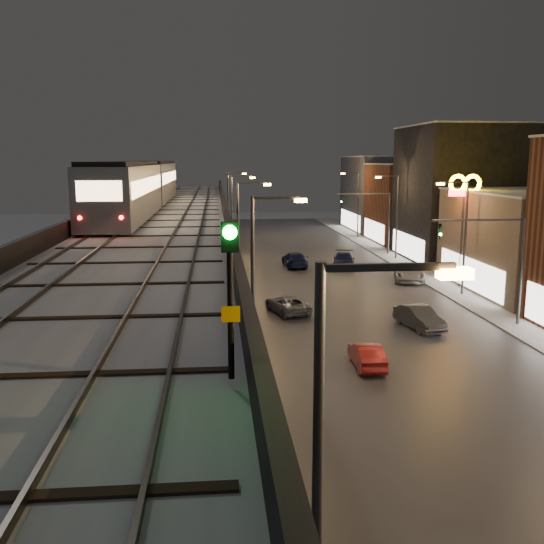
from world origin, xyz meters
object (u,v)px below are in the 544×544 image
subway_train (143,184)px  car_mid_dark (295,260)px  rail_signal (230,269)px  car_near_white (367,356)px  car_onc_white (344,261)px  car_onc_silver (419,318)px  car_onc_dark (409,273)px  car_mid_silver (288,305)px

subway_train → car_mid_dark: size_ratio=7.72×
subway_train → rail_signal: 42.50m
rail_signal → car_near_white: bearing=68.5°
subway_train → car_mid_dark: 17.30m
subway_train → car_onc_white: bearing=17.3°
car_near_white → rail_signal: bearing=69.9°
subway_train → rail_signal: size_ratio=13.47×
rail_signal → car_onc_silver: bearing=64.0°
subway_train → rail_signal: bearing=-81.3°
car_onc_silver → car_onc_dark: 15.74m
rail_signal → car_mid_dark: size_ratio=0.57×
car_onc_silver → subway_train: bearing=127.5°
car_near_white → car_onc_silver: size_ratio=0.88×
car_mid_dark → car_onc_silver: size_ratio=1.17×
car_onc_silver → car_near_white: bearing=-138.2°
car_near_white → car_onc_dark: 23.86m
car_near_white → car_onc_dark: bearing=-111.6°
car_mid_dark → car_onc_white: car_onc_white is taller
rail_signal → car_onc_white: 50.08m
car_mid_silver → car_onc_dark: bearing=-155.8°
car_mid_silver → car_onc_silver: bearing=132.1°
subway_train → car_mid_silver: size_ratio=8.83×
subway_train → car_mid_silver: 17.95m
car_near_white → car_mid_silver: car_near_white is taller
car_onc_dark → car_onc_white: bearing=136.3°
subway_train → car_onc_dark: bearing=-3.3°
car_near_white → car_mid_dark: (0.15, 29.95, 0.11)m
car_near_white → car_mid_dark: car_mid_dark is taller
car_onc_silver → car_onc_dark: (4.24, 15.16, 0.05)m
car_mid_dark → car_onc_dark: 12.17m
car_near_white → car_onc_white: 29.57m
car_onc_white → car_onc_dark: bearing=-46.3°
rail_signal → car_onc_white: bearing=75.5°
car_near_white → car_onc_dark: size_ratio=0.69×
subway_train → car_onc_silver: (18.87, -16.49, -7.83)m
car_onc_dark → car_onc_white: car_onc_dark is taller
car_mid_silver → car_mid_dark: bearing=-115.5°
car_near_white → subway_train: bearing=-58.0°
rail_signal → car_onc_dark: rail_signal is taller
car_near_white → car_mid_silver: (-2.75, 11.56, -0.01)m
car_mid_dark → car_onc_silver: (4.94, -23.16, -0.02)m
car_near_white → car_onc_silver: bearing=-125.4°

